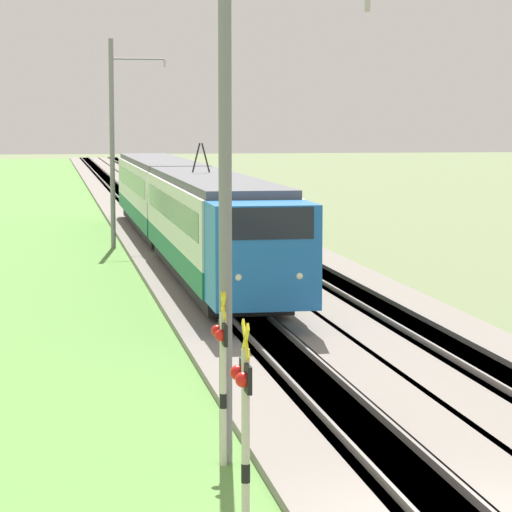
% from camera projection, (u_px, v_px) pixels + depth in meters
% --- Properties ---
extents(ballast_main, '(240.00, 4.40, 0.30)m').
position_uv_depth(ballast_main, '(151.00, 226.00, 66.05)').
color(ballast_main, gray).
rests_on(ballast_main, ground).
extents(ballast_adjacent, '(240.00, 4.40, 0.30)m').
position_uv_depth(ballast_adjacent, '(228.00, 225.00, 66.76)').
color(ballast_adjacent, gray).
rests_on(ballast_adjacent, ground).
extents(track_main, '(240.00, 1.57, 0.45)m').
position_uv_depth(track_main, '(151.00, 226.00, 66.04)').
color(track_main, '#4C4238').
rests_on(track_main, ground).
extents(track_adjacent, '(240.00, 1.57, 0.45)m').
position_uv_depth(track_adjacent, '(228.00, 225.00, 66.76)').
color(track_adjacent, '#4C4238').
rests_on(track_adjacent, ground).
extents(grass_verge, '(240.00, 13.66, 0.12)m').
position_uv_depth(grass_verge, '(20.00, 230.00, 64.86)').
color(grass_verge, '#5B8E42').
rests_on(grass_verge, ground).
extents(passenger_train, '(40.90, 2.91, 5.08)m').
position_uv_depth(passenger_train, '(181.00, 204.00, 51.15)').
color(passenger_train, blue).
rests_on(passenger_train, ground).
extents(crossing_signal_near, '(0.70, 0.23, 3.34)m').
position_uv_depth(crossing_signal_near, '(244.00, 421.00, 15.63)').
color(crossing_signal_near, beige).
rests_on(crossing_signal_near, ground).
extents(crossing_signal_aux, '(0.70, 0.23, 3.10)m').
position_uv_depth(crossing_signal_aux, '(222.00, 363.00, 20.14)').
color(crossing_signal_aux, beige).
rests_on(crossing_signal_aux, ground).
extents(catenary_mast_near, '(0.22, 2.56, 8.94)m').
position_uv_depth(catenary_mast_near, '(229.00, 198.00, 20.06)').
color(catenary_mast_near, slate).
rests_on(catenary_mast_near, ground).
extents(catenary_mast_mid, '(0.22, 2.56, 9.53)m').
position_uv_depth(catenary_mast_mid, '(113.00, 142.00, 54.52)').
color(catenary_mast_mid, slate).
rests_on(catenary_mast_mid, ground).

